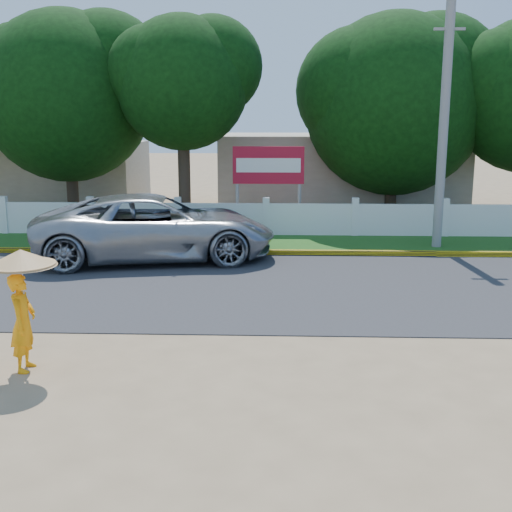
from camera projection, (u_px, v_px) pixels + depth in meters
The scene contains 12 objects.
ground at pixel (252, 356), 10.90m from camera, with size 120.00×120.00×0.00m, color #9E8460.
road at pixel (260, 286), 15.29m from camera, with size 60.00×7.00×0.02m, color #38383A.
grass_verge at pixel (265, 243), 20.42m from camera, with size 60.00×3.50×0.03m, color #2D601E.
curb at pixel (264, 252), 18.74m from camera, with size 40.00×0.18×0.16m, color yellow.
fence at pixel (266, 220), 21.72m from camera, with size 40.00×0.10×1.10m, color silver.
building_near at pixel (338, 172), 28.02m from camera, with size 10.00×6.00×3.20m, color #B7AD99.
building_far at pixel (53, 173), 29.51m from camera, with size 8.00×5.00×2.80m, color #B7AD99.
utility_pole at pixel (443, 128), 19.10m from camera, with size 0.28×0.28×7.24m, color gray.
vehicle at pixel (156, 227), 18.01m from camera, with size 3.08×6.67×1.85m, color #9FA2A6.
monk_with_parasol at pixel (22, 292), 10.03m from camera, with size 1.09×1.09×1.98m.
billboard at pixel (268, 170), 22.45m from camera, with size 2.50×0.13×2.95m.
tree_row at pixel (316, 96), 23.64m from camera, with size 34.40×7.29×8.15m.
Camera 1 is at (0.45, -10.28, 3.99)m, focal length 45.00 mm.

